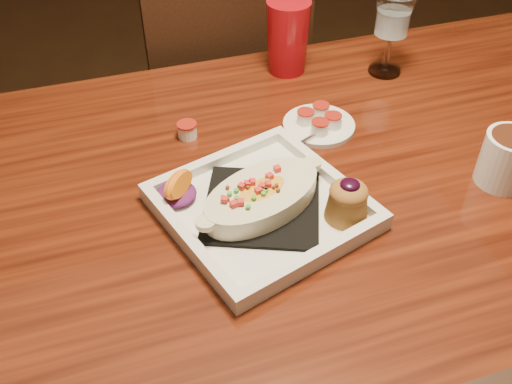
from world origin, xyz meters
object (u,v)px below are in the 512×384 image
object	(u,v)px
table	(311,216)
plate	(269,202)
chair_far	(222,105)
saucer	(319,124)
red_tumbler	(288,37)
goblet	(393,19)
coffee_mug	(509,157)

from	to	relation	value
table	plate	bearing A→B (deg)	-148.45
chair_far	saucer	world-z (taller)	chair_far
plate	red_tumbler	size ratio (longest dim) A/B	2.31
plate	saucer	world-z (taller)	plate
red_tumbler	goblet	bearing A→B (deg)	-20.50
chair_far	red_tumbler	bearing A→B (deg)	106.43
table	red_tumbler	bearing A→B (deg)	77.20
coffee_mug	goblet	size ratio (longest dim) A/B	0.68
goblet	red_tumbler	world-z (taller)	goblet
chair_far	saucer	bearing A→B (deg)	96.96
chair_far	goblet	size ratio (longest dim) A/B	5.27
saucer	goblet	bearing A→B (deg)	34.84
coffee_mug	chair_far	bearing A→B (deg)	91.17
chair_far	plate	size ratio (longest dim) A/B	2.59
table	chair_far	bearing A→B (deg)	90.00
red_tumbler	plate	bearing A→B (deg)	-113.97
table	goblet	world-z (taller)	goblet
chair_far	red_tumbler	xyz separation A→B (m)	(0.08, -0.27, 0.32)
coffee_mug	goblet	distance (m)	0.40
plate	goblet	xyz separation A→B (m)	(0.39, 0.35, 0.10)
coffee_mug	goblet	world-z (taller)	goblet
chair_far	goblet	bearing A→B (deg)	128.87
table	red_tumbler	distance (m)	0.40
chair_far	red_tumbler	distance (m)	0.43
chair_far	saucer	distance (m)	0.57
table	saucer	size ratio (longest dim) A/B	10.94
plate	coffee_mug	xyz separation A→B (m)	(0.40, -0.04, 0.02)
table	chair_far	xyz separation A→B (m)	(-0.00, 0.63, -0.15)
goblet	saucer	xyz separation A→B (m)	(-0.22, -0.15, -0.11)
table	coffee_mug	distance (m)	0.35
table	red_tumbler	world-z (taller)	red_tumbler
chair_far	coffee_mug	distance (m)	0.85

